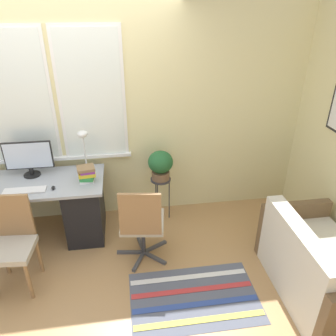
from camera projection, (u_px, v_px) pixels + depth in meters
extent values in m
plane|color=tan|center=(80.00, 252.00, 3.64)|extent=(14.00, 14.00, 0.00)
cube|color=beige|center=(71.00, 114.00, 3.70)|extent=(9.00, 0.06, 2.70)
cube|color=white|center=(18.00, 99.00, 3.51)|extent=(0.74, 0.02, 1.48)
cube|color=white|center=(17.00, 99.00, 3.50)|extent=(0.67, 0.01, 1.41)
cube|color=white|center=(92.00, 96.00, 3.61)|extent=(0.74, 0.02, 1.48)
cube|color=white|center=(92.00, 96.00, 3.60)|extent=(0.67, 0.01, 1.41)
cube|color=white|center=(65.00, 157.00, 3.90)|extent=(1.57, 0.11, 0.04)
cube|color=#9EA3A8|center=(16.00, 185.00, 3.54)|extent=(1.86, 0.70, 0.03)
cube|color=black|center=(85.00, 208.00, 3.80)|extent=(0.40, 0.62, 0.70)
cylinder|color=black|center=(32.00, 175.00, 3.70)|extent=(0.18, 0.18, 0.02)
cylinder|color=black|center=(31.00, 171.00, 3.67)|extent=(0.05, 0.05, 0.08)
cube|color=black|center=(28.00, 155.00, 3.59)|extent=(0.51, 0.02, 0.32)
cube|color=silver|center=(28.00, 156.00, 3.58)|extent=(0.49, 0.01, 0.30)
cube|color=silver|center=(25.00, 191.00, 3.39)|extent=(0.43, 0.13, 0.02)
ellipsoid|color=black|center=(53.00, 188.00, 3.43)|extent=(0.04, 0.06, 0.03)
cylinder|color=white|center=(87.00, 170.00, 3.80)|extent=(0.15, 0.15, 0.01)
cylinder|color=white|center=(85.00, 153.00, 3.70)|extent=(0.02, 0.02, 0.42)
ellipsoid|color=white|center=(83.00, 134.00, 3.60)|extent=(0.12, 0.12, 0.07)
cube|color=white|center=(87.00, 180.00, 3.58)|extent=(0.16, 0.15, 0.03)
cube|color=green|center=(87.00, 178.00, 3.55)|extent=(0.16, 0.14, 0.04)
cube|color=yellow|center=(87.00, 174.00, 3.53)|extent=(0.19, 0.12, 0.04)
cube|color=purple|center=(87.00, 171.00, 3.52)|extent=(0.17, 0.16, 0.03)
cube|color=olive|center=(86.00, 168.00, 3.50)|extent=(0.21, 0.19, 0.03)
cylinder|color=olive|center=(29.00, 281.00, 3.00)|extent=(0.04, 0.04, 0.44)
cylinder|color=olive|center=(5.00, 256.00, 3.27)|extent=(0.04, 0.04, 0.44)
cylinder|color=olive|center=(39.00, 255.00, 3.29)|extent=(0.04, 0.04, 0.44)
cube|color=#B2A893|center=(11.00, 250.00, 3.03)|extent=(0.42, 0.40, 0.06)
cube|color=olive|center=(13.00, 215.00, 3.09)|extent=(0.36, 0.06, 0.45)
cube|color=#47474C|center=(131.00, 252.00, 3.62)|extent=(0.30, 0.08, 0.03)
cube|color=#47474C|center=(139.00, 261.00, 3.50)|extent=(0.16, 0.28, 0.03)
cube|color=#47474C|center=(155.00, 258.00, 3.55)|extent=(0.24, 0.23, 0.03)
cube|color=#47474C|center=(155.00, 247.00, 3.70)|extent=(0.28, 0.17, 0.03)
cube|color=#47474C|center=(141.00, 244.00, 3.75)|extent=(0.09, 0.30, 0.03)
cylinder|color=#333338|center=(143.00, 238.00, 3.53)|extent=(0.04, 0.04, 0.37)
cube|color=#B2A893|center=(143.00, 222.00, 3.43)|extent=(0.49, 0.48, 0.06)
cube|color=olive|center=(140.00, 214.00, 3.11)|extent=(0.41, 0.09, 0.46)
cube|color=silver|center=(320.00, 273.00, 3.07)|extent=(0.75, 1.08, 0.45)
cube|color=silver|center=(298.00, 244.00, 2.85)|extent=(0.16, 1.08, 0.33)
cube|color=brown|center=(292.00, 227.00, 3.54)|extent=(0.75, 0.09, 0.63)
cylinder|color=#333338|center=(161.00, 179.00, 3.94)|extent=(0.24, 0.24, 0.02)
cylinder|color=#333338|center=(169.00, 199.00, 4.09)|extent=(0.01, 0.01, 0.56)
cylinder|color=#333338|center=(156.00, 196.00, 4.15)|extent=(0.01, 0.01, 0.56)
cylinder|color=#333338|center=(158.00, 204.00, 3.99)|extent=(0.01, 0.01, 0.56)
cylinder|color=brown|center=(161.00, 175.00, 3.91)|extent=(0.21, 0.21, 0.10)
ellipsoid|color=#235B2D|center=(160.00, 162.00, 3.83)|extent=(0.29, 0.29, 0.26)
cube|color=#565B6B|center=(194.00, 297.00, 3.09)|extent=(1.20, 0.76, 0.01)
cube|color=#DBCC4C|center=(200.00, 320.00, 2.87)|extent=(1.18, 0.06, 0.00)
cube|color=#334C99|center=(196.00, 304.00, 3.02)|extent=(1.18, 0.06, 0.00)
cube|color=#C63838|center=(192.00, 290.00, 3.17)|extent=(1.18, 0.06, 0.00)
cube|color=white|center=(189.00, 277.00, 3.31)|extent=(1.18, 0.06, 0.00)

